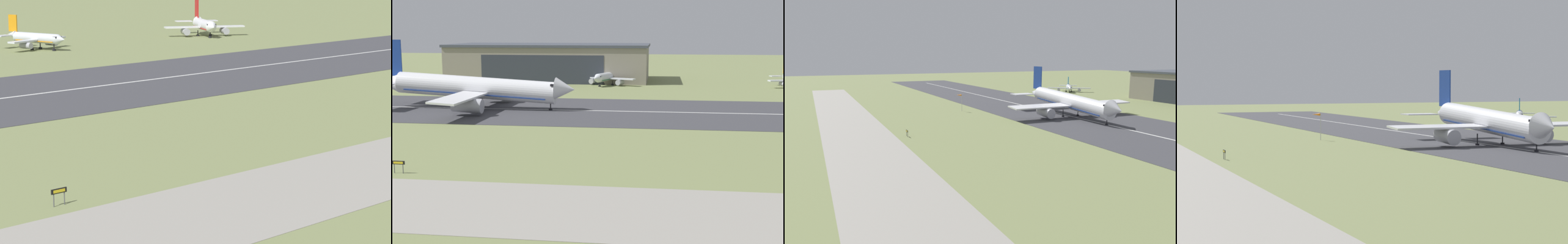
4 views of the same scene
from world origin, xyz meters
TOP-DOWN VIEW (x-y plane):
  - ground_plane at (0.00, 48.25)m, footprint 683.13×683.13m
  - taxiway_road at (0.00, 27.10)m, footprint 332.35×17.39m
  - airplane_parked_centre at (111.05, 153.09)m, footprint 20.79×21.25m
  - airplane_parked_east at (57.19, 155.21)m, footprint 17.91×18.70m
  - runway_sign at (-19.17, 38.48)m, footprint 1.71×0.13m

SIDE VIEW (x-z plane):
  - ground_plane at x=0.00m, z-range 0.00..0.00m
  - taxiway_road at x=0.00m, z-range 0.00..0.05m
  - runway_sign at x=-19.17m, z-range 0.44..2.11m
  - airplane_parked_east at x=57.19m, z-range -1.33..6.71m
  - airplane_parked_centre at x=111.05m, z-range -1.83..7.78m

